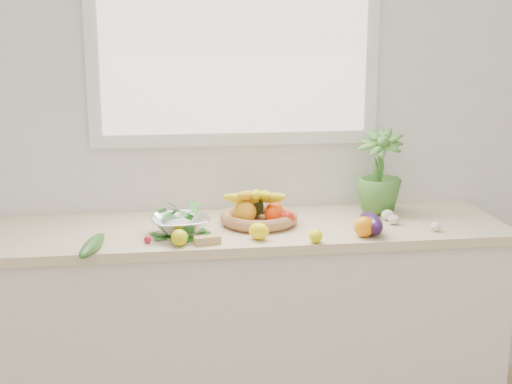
{
  "coord_description": "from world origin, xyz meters",
  "views": [
    {
      "loc": [
        -0.35,
        -0.95,
        1.74
      ],
      "look_at": [
        0.05,
        1.93,
        1.05
      ],
      "focal_mm": 50.0,
      "sensor_mm": 36.0,
      "label": 1
    }
  ],
  "objects": [
    {
      "name": "orange_loose",
      "position": [
        0.46,
        1.72,
        0.94
      ],
      "size": [
        0.1,
        0.1,
        0.08
      ],
      "primitive_type": "sphere",
      "rotation": [
        0.0,
        0.0,
        0.18
      ],
      "color": "orange",
      "rests_on": "countertop"
    },
    {
      "name": "potted_herb",
      "position": [
        0.63,
        2.07,
        1.1
      ],
      "size": [
        0.27,
        0.27,
        0.37
      ],
      "primitive_type": "imported",
      "rotation": [
        0.0,
        0.0,
        -0.37
      ],
      "color": "#437D2D",
      "rests_on": "countertop"
    },
    {
      "name": "eggplant",
      "position": [
        0.5,
        1.77,
        0.94
      ],
      "size": [
        0.08,
        0.21,
        0.08
      ],
      "primitive_type": "ellipsoid",
      "rotation": [
        0.0,
        0.0,
        0.0
      ],
      "color": "#270F37",
      "rests_on": "countertop"
    },
    {
      "name": "garlic_b",
      "position": [
        0.64,
        1.88,
        0.92
      ],
      "size": [
        0.05,
        0.05,
        0.04
      ],
      "primitive_type": "ellipsoid",
      "rotation": [
        0.0,
        0.0,
        0.02
      ],
      "color": "silver",
      "rests_on": "countertop"
    },
    {
      "name": "radish",
      "position": [
        -0.4,
        1.75,
        0.91
      ],
      "size": [
        0.03,
        0.03,
        0.03
      ],
      "primitive_type": "sphere",
      "rotation": [
        0.0,
        0.0,
        -0.21
      ],
      "color": "red",
      "rests_on": "countertop"
    },
    {
      "name": "apple",
      "position": [
        0.17,
        1.89,
        0.94
      ],
      "size": [
        0.1,
        0.1,
        0.07
      ],
      "primitive_type": "sphere",
      "rotation": [
        0.0,
        0.0,
        -0.35
      ],
      "color": "red",
      "rests_on": "countertop"
    },
    {
      "name": "window_pane",
      "position": [
        0.0,
        2.21,
        1.75
      ],
      "size": [
        1.18,
        0.01,
        0.98
      ],
      "primitive_type": "cube",
      "color": "white",
      "rests_on": "window_frame"
    },
    {
      "name": "lemon_c",
      "position": [
        0.03,
        1.74,
        0.93
      ],
      "size": [
        0.11,
        0.11,
        0.07
      ],
      "primitive_type": "ellipsoid",
      "rotation": [
        0.0,
        0.0,
        0.76
      ],
      "color": "yellow",
      "rests_on": "countertop"
    },
    {
      "name": "fruit_basket",
      "position": [
        0.06,
        1.97,
        0.95
      ],
      "size": [
        0.41,
        0.41,
        0.18
      ],
      "color": "#AA834B",
      "rests_on": "countertop"
    },
    {
      "name": "colander_with_spinach",
      "position": [
        -0.27,
        1.84,
        0.96
      ],
      "size": [
        0.27,
        0.27,
        0.12
      ],
      "color": "silver",
      "rests_on": "countertop"
    },
    {
      "name": "window_frame",
      "position": [
        0.0,
        2.23,
        1.75
      ],
      "size": [
        1.3,
        0.03,
        1.1
      ],
      "primitive_type": "cube",
      "color": "white",
      "rests_on": "back_wall"
    },
    {
      "name": "garlic_a",
      "position": [
        0.63,
        1.95,
        0.92
      ],
      "size": [
        0.06,
        0.06,
        0.05
      ],
      "primitive_type": "ellipsoid",
      "rotation": [
        0.0,
        0.0,
        0.13
      ],
      "color": "silver",
      "rests_on": "countertop"
    },
    {
      "name": "cucumber",
      "position": [
        -0.61,
        1.67,
        0.93
      ],
      "size": [
        0.11,
        0.29,
        0.05
      ],
      "primitive_type": "ellipsoid",
      "rotation": [
        0.0,
        0.0,
        -0.21
      ],
      "color": "#264E17",
      "rests_on": "countertop"
    },
    {
      "name": "garlic_c",
      "position": [
        0.78,
        1.76,
        0.92
      ],
      "size": [
        0.05,
        0.05,
        0.04
      ],
      "primitive_type": "ellipsoid",
      "rotation": [
        0.0,
        0.0,
        0.05
      ],
      "color": "silver",
      "rests_on": "countertop"
    },
    {
      "name": "lemon_b",
      "position": [
        0.25,
        1.67,
        0.93
      ],
      "size": [
        0.07,
        0.08,
        0.06
      ],
      "primitive_type": "ellipsoid",
      "rotation": [
        0.0,
        0.0,
        -0.32
      ],
      "color": "#F8F40D",
      "rests_on": "countertop"
    },
    {
      "name": "ginger",
      "position": [
        -0.17,
        1.71,
        0.92
      ],
      "size": [
        0.11,
        0.06,
        0.03
      ],
      "primitive_type": "cube",
      "rotation": [
        0.0,
        0.0,
        0.23
      ],
      "color": "tan",
      "rests_on": "countertop"
    },
    {
      "name": "back_wall",
      "position": [
        0.0,
        2.25,
        1.35
      ],
      "size": [
        4.5,
        0.02,
        2.7
      ],
      "primitive_type": "cube",
      "color": "white",
      "rests_on": "ground"
    },
    {
      "name": "lemon_a",
      "position": [
        -0.28,
        1.7,
        0.93
      ],
      "size": [
        0.07,
        0.08,
        0.06
      ],
      "primitive_type": "ellipsoid",
      "rotation": [
        0.0,
        0.0,
        -0.05
      ],
      "color": "#D3CE0B",
      "rests_on": "countertop"
    },
    {
      "name": "countertop",
      "position": [
        0.0,
        1.95,
        0.88
      ],
      "size": [
        2.24,
        0.62,
        0.04
      ],
      "primitive_type": "cube",
      "color": "beige",
      "rests_on": "counter_cabinet"
    },
    {
      "name": "counter_cabinet",
      "position": [
        0.0,
        1.95,
        0.43
      ],
      "size": [
        2.2,
        0.58,
        0.86
      ],
      "primitive_type": "cube",
      "color": "silver",
      "rests_on": "ground"
    }
  ]
}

